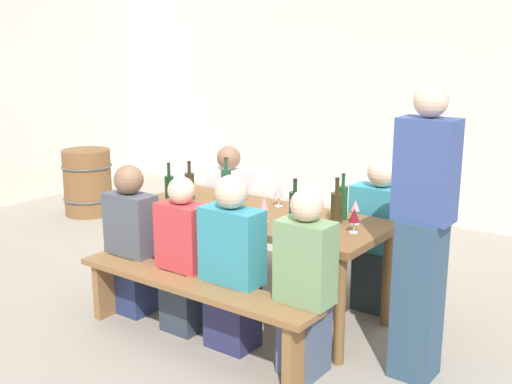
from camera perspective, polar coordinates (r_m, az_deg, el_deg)
name	(u,v)px	position (r m, az deg, el deg)	size (l,w,h in m)	color
ground_plane	(256,309)	(4.77, 0.00, -10.55)	(24.00, 24.00, 0.00)	gray
back_wall	(428,73)	(7.10, 15.25, 10.30)	(14.00, 0.20, 3.20)	silver
tasting_table	(256,223)	(4.54, 0.00, -2.85)	(1.92, 0.79, 0.75)	brown
bench_near	(192,295)	(4.14, -5.81, -9.26)	(1.82, 0.30, 0.45)	olive
bench_far	(307,241)	(5.19, 4.59, -4.43)	(1.82, 0.30, 0.45)	olive
wine_bottle_0	(190,185)	(4.90, -6.01, 0.64)	(0.07, 0.07, 0.30)	#332814
wine_bottle_1	(343,202)	(4.36, 7.82, -0.88)	(0.07, 0.07, 0.32)	#194723
wine_bottle_2	(337,207)	(4.27, 7.28, -1.32)	(0.08, 0.08, 0.31)	#332814
wine_bottle_3	(295,207)	(4.23, 3.52, -1.33)	(0.08, 0.08, 0.31)	#143319
wine_bottle_4	(226,183)	(4.87, -2.71, 0.81)	(0.08, 0.08, 0.33)	#234C2D
wine_bottle_5	(169,188)	(4.80, -7.83, 0.33)	(0.07, 0.07, 0.31)	#143319
wine_glass_0	(264,204)	(4.26, 0.73, -1.13)	(0.06, 0.06, 0.18)	silver
wine_glass_1	(355,207)	(4.26, 8.96, -1.34)	(0.06, 0.06, 0.16)	silver
wine_glass_2	(279,192)	(4.66, 2.06, 0.03)	(0.08, 0.08, 0.16)	silver
wine_glass_3	(354,216)	(4.07, 8.85, -2.15)	(0.07, 0.07, 0.16)	silver
seated_guest_near_0	(132,243)	(4.65, -11.14, -4.55)	(0.37, 0.24, 1.10)	navy
seated_guest_near_1	(183,259)	(4.32, -6.58, -6.03)	(0.35, 0.24, 1.08)	#2E3845
seated_guest_near_2	(232,267)	(4.04, -2.17, -6.81)	(0.41, 0.24, 1.15)	navy
seated_guest_near_3	(305,287)	(3.75, 4.45, -8.54)	(0.33, 0.24, 1.14)	#475670
seated_guest_far_0	(229,212)	(5.40, -2.43, -1.79)	(0.35, 0.24, 1.09)	#4F3F52
seated_guest_far_1	(379,239)	(4.68, 11.04, -4.18)	(0.41, 0.24, 1.14)	#283239
standing_host	(422,240)	(3.72, 14.74, -4.17)	(0.32, 0.24, 1.73)	#304B64
wine_barrel	(88,182)	(7.43, -14.95, 0.88)	(0.57, 0.57, 0.74)	brown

